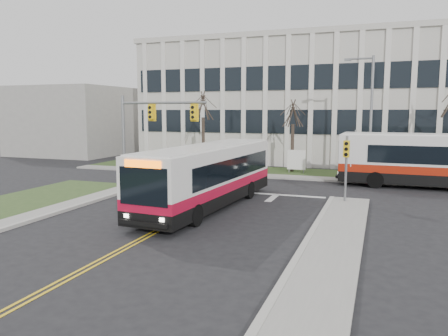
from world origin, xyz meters
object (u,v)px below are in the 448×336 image
streetlight (369,111)px  bus_main (209,177)px  directory_sign (296,160)px  bus_cross (444,162)px

streetlight → bus_main: size_ratio=0.75×
streetlight → directory_sign: streetlight is taller
bus_cross → bus_main: bearing=-49.1°
streetlight → directory_sign: 6.96m
streetlight → bus_cross: bearing=-23.8°
streetlight → bus_cross: (4.98, -2.20, -3.40)m
bus_main → bus_cross: size_ratio=0.92×
streetlight → directory_sign: bearing=166.8°
directory_sign → bus_main: (-2.18, -14.00, 0.47)m
bus_main → streetlight: bearing=62.6°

